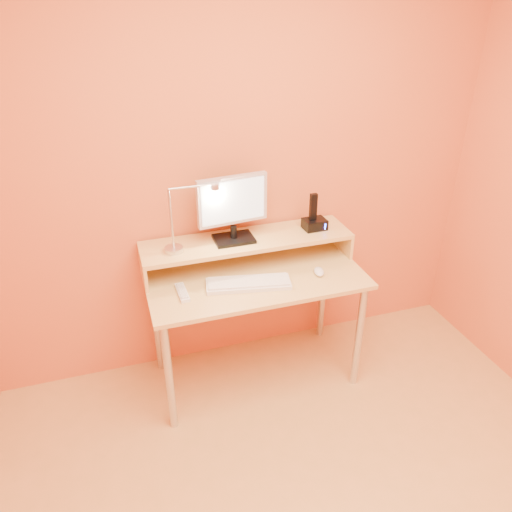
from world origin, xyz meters
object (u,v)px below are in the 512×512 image
object	(u,v)px
keyboard	(248,284)
remote_control	(182,293)
monitor_panel	(232,200)
mouse	(319,272)
phone_dock	(315,224)
lamp_base	(174,249)

from	to	relation	value
keyboard	remote_control	size ratio (longest dim) A/B	2.59
monitor_panel	mouse	world-z (taller)	monitor_panel
monitor_panel	mouse	bearing A→B (deg)	-37.11
phone_dock	keyboard	distance (m)	0.56
monitor_panel	lamp_base	size ratio (longest dim) A/B	3.94
monitor_panel	lamp_base	world-z (taller)	monitor_panel
monitor_panel	remote_control	bearing A→B (deg)	-153.18
lamp_base	remote_control	world-z (taller)	lamp_base
keyboard	remote_control	xyz separation A→B (m)	(-0.35, 0.03, -0.00)
keyboard	phone_dock	bearing A→B (deg)	37.36
monitor_panel	keyboard	xyz separation A→B (m)	(0.01, -0.25, -0.39)
lamp_base	keyboard	distance (m)	0.44
remote_control	phone_dock	bearing A→B (deg)	12.08
phone_dock	keyboard	world-z (taller)	phone_dock
keyboard	remote_control	distance (m)	0.35
monitor_panel	keyboard	size ratio (longest dim) A/B	0.87
monitor_panel	remote_control	distance (m)	0.56
monitor_panel	remote_control	xyz separation A→B (m)	(-0.34, -0.22, -0.39)
keyboard	remote_control	world-z (taller)	keyboard
lamp_base	phone_dock	distance (m)	0.83
remote_control	monitor_panel	bearing A→B (deg)	30.77
phone_dock	remote_control	size ratio (longest dim) A/B	0.75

